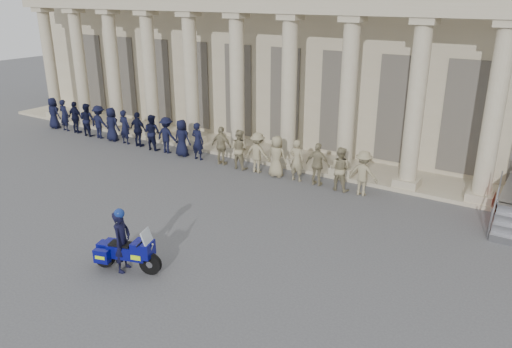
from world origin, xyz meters
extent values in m
plane|color=#4C4C4F|center=(0.00, 0.00, 0.00)|extent=(90.00, 90.00, 0.00)
cube|color=tan|center=(0.00, 15.00, 4.50)|extent=(40.00, 10.00, 9.00)
cube|color=tan|center=(0.00, 8.80, 0.07)|extent=(40.00, 2.60, 0.15)
cube|color=tan|center=(0.00, 8.00, 6.79)|extent=(35.80, 1.00, 1.00)
cube|color=tan|center=(-16.90, 8.00, 0.30)|extent=(0.90, 0.90, 0.30)
cylinder|color=tan|center=(-16.90, 8.00, 3.25)|extent=(0.64, 0.64, 5.60)
cube|color=tan|center=(-16.90, 8.00, 6.17)|extent=(0.85, 0.85, 0.24)
cube|color=tan|center=(-14.30, 8.00, 0.30)|extent=(0.90, 0.90, 0.30)
cylinder|color=tan|center=(-14.30, 8.00, 3.25)|extent=(0.64, 0.64, 5.60)
cube|color=tan|center=(-14.30, 8.00, 6.17)|extent=(0.85, 0.85, 0.24)
cube|color=tan|center=(-11.70, 8.00, 0.30)|extent=(0.90, 0.90, 0.30)
cylinder|color=tan|center=(-11.70, 8.00, 3.25)|extent=(0.64, 0.64, 5.60)
cube|color=tan|center=(-11.70, 8.00, 6.17)|extent=(0.85, 0.85, 0.24)
cube|color=tan|center=(-9.10, 8.00, 0.30)|extent=(0.90, 0.90, 0.30)
cylinder|color=tan|center=(-9.10, 8.00, 3.25)|extent=(0.64, 0.64, 5.60)
cube|color=tan|center=(-9.10, 8.00, 6.17)|extent=(0.85, 0.85, 0.24)
cube|color=tan|center=(-6.50, 8.00, 0.30)|extent=(0.90, 0.90, 0.30)
cylinder|color=tan|center=(-6.50, 8.00, 3.25)|extent=(0.64, 0.64, 5.60)
cube|color=tan|center=(-6.50, 8.00, 6.17)|extent=(0.85, 0.85, 0.24)
cube|color=tan|center=(-3.90, 8.00, 0.30)|extent=(0.90, 0.90, 0.30)
cylinder|color=tan|center=(-3.90, 8.00, 3.25)|extent=(0.64, 0.64, 5.60)
cube|color=tan|center=(-3.90, 8.00, 6.17)|extent=(0.85, 0.85, 0.24)
cube|color=tan|center=(-1.30, 8.00, 0.30)|extent=(0.90, 0.90, 0.30)
cylinder|color=tan|center=(-1.30, 8.00, 3.25)|extent=(0.64, 0.64, 5.60)
cube|color=tan|center=(-1.30, 8.00, 6.17)|extent=(0.85, 0.85, 0.24)
cube|color=tan|center=(1.30, 8.00, 0.30)|extent=(0.90, 0.90, 0.30)
cylinder|color=tan|center=(1.30, 8.00, 3.25)|extent=(0.64, 0.64, 5.60)
cube|color=tan|center=(1.30, 8.00, 6.17)|extent=(0.85, 0.85, 0.24)
cube|color=tan|center=(3.90, 8.00, 0.30)|extent=(0.90, 0.90, 0.30)
cylinder|color=tan|center=(3.90, 8.00, 3.25)|extent=(0.64, 0.64, 5.60)
cube|color=tan|center=(3.90, 8.00, 6.17)|extent=(0.85, 0.85, 0.24)
cube|color=tan|center=(6.50, 8.00, 0.30)|extent=(0.90, 0.90, 0.30)
cylinder|color=tan|center=(6.50, 8.00, 3.25)|extent=(0.64, 0.64, 5.60)
cube|color=tan|center=(6.50, 8.00, 6.17)|extent=(0.85, 0.85, 0.24)
cube|color=black|center=(-15.60, 10.02, 2.55)|extent=(1.30, 0.12, 4.20)
cube|color=black|center=(-13.00, 10.02, 2.55)|extent=(1.30, 0.12, 4.20)
cube|color=black|center=(-10.40, 10.02, 2.55)|extent=(1.30, 0.12, 4.20)
cube|color=black|center=(-7.80, 10.02, 2.55)|extent=(1.30, 0.12, 4.20)
cube|color=black|center=(-5.20, 10.02, 2.55)|extent=(1.30, 0.12, 4.20)
cube|color=black|center=(-2.60, 10.02, 2.55)|extent=(1.30, 0.12, 4.20)
cube|color=black|center=(0.00, 10.02, 2.55)|extent=(1.30, 0.12, 4.20)
cube|color=black|center=(2.60, 10.02, 2.55)|extent=(1.30, 0.12, 4.20)
cube|color=black|center=(5.20, 10.02, 2.55)|extent=(1.30, 0.12, 4.20)
imported|color=black|center=(-15.17, 6.57, 0.85)|extent=(0.83, 0.54, 1.70)
imported|color=black|center=(-14.25, 6.57, 0.85)|extent=(0.62, 0.41, 1.70)
imported|color=black|center=(-13.33, 6.57, 0.85)|extent=(0.99, 0.41, 1.70)
imported|color=black|center=(-12.41, 6.57, 0.85)|extent=(0.82, 0.64, 1.70)
imported|color=black|center=(-11.50, 6.57, 0.85)|extent=(1.10, 0.63, 1.70)
imported|color=black|center=(-10.58, 6.57, 0.85)|extent=(0.83, 0.54, 1.70)
imported|color=black|center=(-9.66, 6.57, 0.85)|extent=(0.62, 0.41, 1.70)
imported|color=black|center=(-8.75, 6.57, 0.85)|extent=(0.99, 0.41, 1.70)
imported|color=black|center=(-7.83, 6.57, 0.85)|extent=(0.82, 0.64, 1.70)
imported|color=black|center=(-6.91, 6.57, 0.85)|extent=(1.10, 0.63, 1.70)
imported|color=black|center=(-5.99, 6.57, 0.85)|extent=(0.83, 0.54, 1.70)
imported|color=black|center=(-5.08, 6.57, 0.85)|extent=(0.62, 0.41, 1.70)
imported|color=gray|center=(-3.76, 6.57, 0.85)|extent=(0.99, 0.41, 1.70)
imported|color=gray|center=(-2.84, 6.57, 0.85)|extent=(0.82, 0.64, 1.70)
imported|color=gray|center=(-1.92, 6.57, 0.85)|extent=(1.10, 0.63, 1.70)
imported|color=gray|center=(-1.01, 6.57, 0.85)|extent=(0.83, 0.54, 1.70)
imported|color=gray|center=(-0.09, 6.57, 0.85)|extent=(0.62, 0.41, 1.70)
imported|color=gray|center=(0.83, 6.57, 0.85)|extent=(0.99, 0.41, 1.70)
imported|color=gray|center=(1.74, 6.57, 0.85)|extent=(0.82, 0.64, 1.70)
imported|color=gray|center=(2.66, 6.57, 0.85)|extent=(1.10, 0.63, 1.70)
cube|color=#9B120C|center=(7.23, 7.79, 0.40)|extent=(0.04, 3.20, 0.81)
cube|color=gray|center=(7.81, 5.29, 0.11)|extent=(1.10, 0.28, 0.23)
cube|color=gray|center=(7.81, 5.57, 0.34)|extent=(1.10, 0.28, 0.23)
cylinder|color=black|center=(-0.02, -1.71, 0.31)|extent=(0.62, 0.30, 0.61)
cylinder|color=black|center=(-1.35, -2.12, 0.31)|extent=(0.62, 0.30, 0.61)
cube|color=#0A0C71|center=(-0.64, -1.90, 0.57)|extent=(1.13, 0.68, 0.35)
cube|color=#0A0C71|center=(-0.20, -1.77, 0.72)|extent=(0.63, 0.61, 0.42)
cube|color=silver|center=(-0.20, -1.77, 0.51)|extent=(0.28, 0.33, 0.11)
cube|color=#B2BFCC|center=(-0.05, -1.72, 1.04)|extent=(0.31, 0.46, 0.50)
cube|color=black|center=(-0.82, -1.96, 0.76)|extent=(0.67, 0.48, 0.09)
cube|color=#0A0C71|center=(-1.30, -2.11, 0.65)|extent=(0.40, 0.40, 0.20)
cube|color=#0A0C71|center=(-1.13, -2.36, 0.51)|extent=(0.46, 0.32, 0.37)
cube|color=#D1FF0D|center=(-1.13, -2.36, 0.51)|extent=(0.33, 0.29, 0.09)
cube|color=#0A0C71|center=(-1.30, -1.80, 0.51)|extent=(0.46, 0.32, 0.37)
cube|color=#D1FF0D|center=(-1.30, -1.80, 0.51)|extent=(0.33, 0.29, 0.09)
cylinder|color=silver|center=(-1.15, -1.83, 0.28)|extent=(0.56, 0.25, 0.09)
cylinder|color=black|center=(-0.20, -1.77, 0.94)|extent=(0.22, 0.63, 0.03)
imported|color=black|center=(-0.77, -1.94, 0.86)|extent=(0.58, 0.72, 1.72)
sphere|color=navy|center=(-0.77, -1.94, 1.67)|extent=(0.28, 0.28, 0.28)
camera|label=1|loc=(8.60, -9.97, 7.09)|focal=35.00mm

